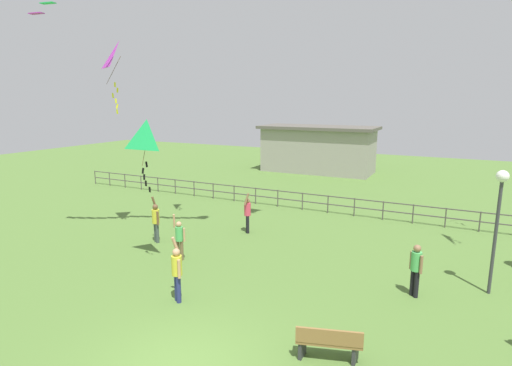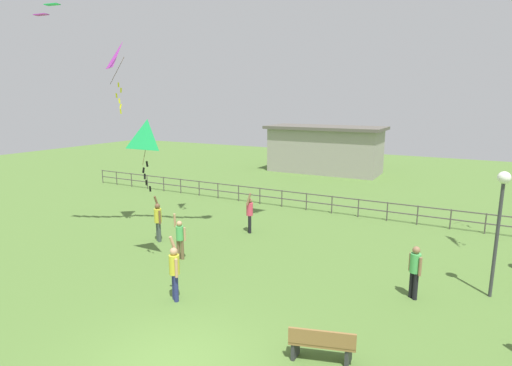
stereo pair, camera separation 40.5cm
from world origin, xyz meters
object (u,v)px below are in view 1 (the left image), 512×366
Objects in this scene: person_3 at (247,212)px; lamppost at (499,204)px; person_6 at (156,220)px; person_1 at (179,237)px; park_bench at (329,342)px; person_4 at (177,270)px; kite_1 at (147,137)px; kite_0 at (120,59)px; person_2 at (416,267)px.

lamppost is at bearing -11.28° from person_3.
person_6 is at bearing -175.56° from lamppost.
park_bench is at bearing -26.64° from person_1.
person_1 is 0.90× the size of person_4.
person_6 is at bearing -134.80° from person_3.
person_3 reaches higher than person_1.
lamppost is 11.27m from kite_1.
person_4 is 0.66× the size of kite_0.
person_4 is (1.17, -6.61, 0.03)m from person_3.
person_1 is 2.37m from person_6.
person_2 is at bearing 71.83° from park_bench.
kite_0 reaches higher than park_bench.
person_4 reaches higher than park_bench.
lamppost reaches higher than person_6.
park_bench is at bearing -27.21° from person_6.
person_2 is 0.88× the size of person_3.
person_2 is 13.78m from kite_0.
kite_0 is at bearing 144.05° from person_4.
kite_1 is (-7.31, 2.59, 4.15)m from park_bench.
person_2 is 8.01m from person_3.
person_3 is at bearing 100.04° from person_4.
person_3 is 0.97× the size of person_6.
kite_1 is at bearing -169.28° from person_2.
park_bench is 13.76m from kite_0.
park_bench is 0.63× the size of kite_1.
kite_0 is (-12.08, 0.76, 6.60)m from person_2.
person_1 is at bearing -173.95° from person_2.
lamppost is 1.32× the size of kite_0.
lamppost is at bearing 31.06° from person_2.
person_2 is 10.20m from person_6.
person_4 is 9.78m from kite_0.
kite_0 is 5.07m from kite_1.
person_4 is at bearing -36.53° from kite_1.
person_2 is at bearing -3.60° from kite_0.
person_3 is at bearing 26.66° from kite_0.
person_2 is at bearing 29.37° from person_4.
person_6 is 6.85m from kite_0.
park_bench is 8.80m from kite_1.
person_1 is 0.60× the size of kite_0.
person_1 is (-6.73, 3.38, 0.42)m from park_bench.
person_4 is (-8.26, -4.73, -1.88)m from lamppost.
lamppost is 6.90m from park_bench.
kite_0 is (-14.13, -0.48, 4.69)m from lamppost.
kite_1 reaches higher than lamppost.
person_1 is at bearing 153.36° from park_bench.
person_4 is at bearing 171.21° from park_bench.
park_bench is 0.89× the size of person_1.
park_bench is 0.81× the size of person_6.
person_1 is at bearing 53.74° from kite_1.
kite_0 reaches higher than lamppost.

